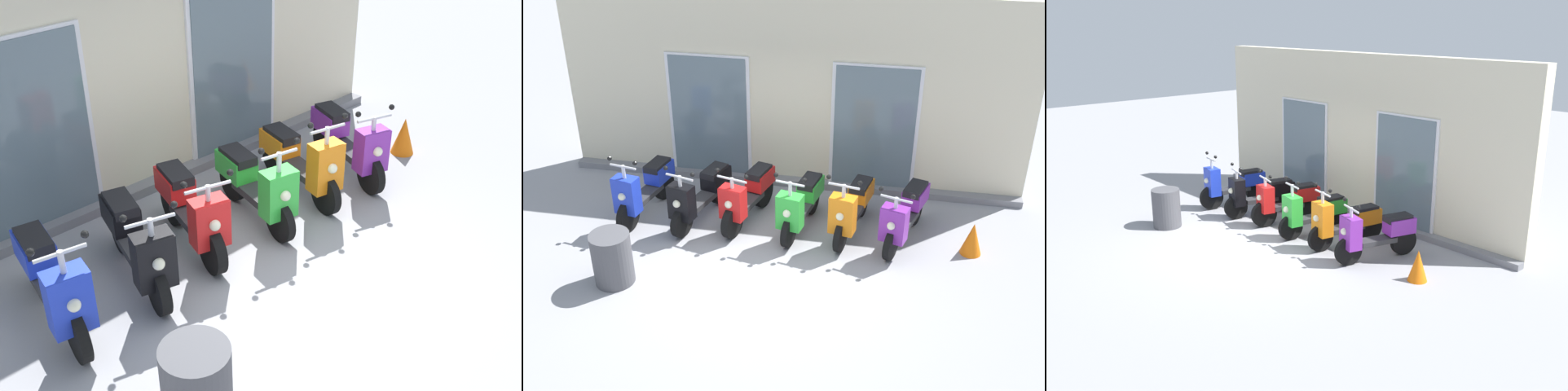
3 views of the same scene
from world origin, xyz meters
The scene contains 10 objects.
ground_plane centered at (0.00, 0.00, 0.00)m, with size 40.00×40.00×0.00m, color #939399.
storefront_facade centered at (0.00, 2.74, 1.63)m, with size 8.05×0.50×3.39m.
scooter_blue centered at (-2.13, 1.06, 0.49)m, with size 0.62×1.64×1.26m.
scooter_black centered at (-1.20, 1.09, 0.47)m, with size 0.75×1.61×1.16m.
scooter_red centered at (-0.43, 1.18, 0.47)m, with size 0.72×1.56×1.13m.
scooter_green centered at (0.45, 1.09, 0.47)m, with size 0.63×1.53×1.20m.
scooter_orange centered at (1.25, 1.14, 0.47)m, with size 0.67×1.59×1.23m.
scooter_purple centered at (2.06, 1.07, 0.48)m, with size 0.78×1.56×1.14m.
traffic_cone centered at (3.09, 0.91, 0.26)m, with size 0.32×0.32×0.52m, color orange.
trash_bin centered at (-1.91, -0.75, 0.39)m, with size 0.56×0.56×0.78m, color #4C4C51.
Camera 1 is at (-4.01, -3.67, 4.31)m, focal length 45.40 mm.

